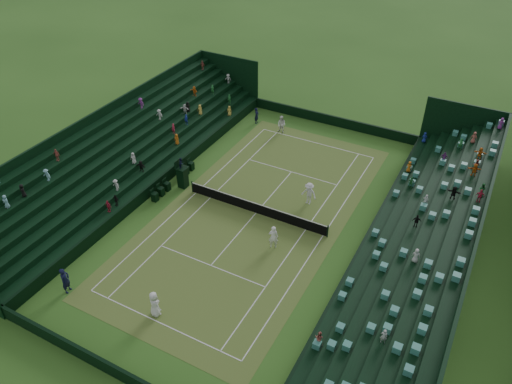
# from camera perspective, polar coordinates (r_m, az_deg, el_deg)

# --- Properties ---
(ground) EXTENTS (160.00, 160.00, 0.00)m
(ground) POSITION_cam_1_polar(r_m,az_deg,el_deg) (37.98, 0.00, -2.44)
(ground) COLOR #2E5C1D
(ground) RESTS_ON ground
(court_surface) EXTENTS (12.97, 26.77, 0.01)m
(court_surface) POSITION_cam_1_polar(r_m,az_deg,el_deg) (37.98, 0.00, -2.43)
(court_surface) COLOR #427C29
(court_surface) RESTS_ON ground
(perimeter_wall_north) EXTENTS (17.17, 0.20, 1.00)m
(perimeter_wall_north) POSITION_cam_1_polar(r_m,az_deg,el_deg) (50.03, 8.72, 8.09)
(perimeter_wall_north) COLOR black
(perimeter_wall_north) RESTS_ON ground
(perimeter_wall_south) EXTENTS (17.17, 0.20, 1.00)m
(perimeter_wall_south) POSITION_cam_1_polar(r_m,az_deg,el_deg) (28.98, -15.92, -19.06)
(perimeter_wall_south) COLOR black
(perimeter_wall_south) RESTS_ON ground
(perimeter_wall_east) EXTENTS (0.20, 31.77, 1.00)m
(perimeter_wall_east) POSITION_cam_1_polar(r_m,az_deg,el_deg) (35.39, 12.26, -5.80)
(perimeter_wall_east) COLOR black
(perimeter_wall_east) RESTS_ON ground
(perimeter_wall_west) EXTENTS (0.20, 31.77, 1.00)m
(perimeter_wall_west) POSITION_cam_1_polar(r_m,az_deg,el_deg) (41.59, -10.36, 1.59)
(perimeter_wall_west) COLOR black
(perimeter_wall_west) RESTS_ON ground
(north_grandstand) EXTENTS (6.60, 32.00, 4.90)m
(north_grandstand) POSITION_cam_1_polar(r_m,az_deg,el_deg) (34.30, 19.11, -6.52)
(north_grandstand) COLOR black
(north_grandstand) RESTS_ON ground
(south_grandstand) EXTENTS (6.60, 32.00, 4.90)m
(south_grandstand) POSITION_cam_1_polar(r_m,az_deg,el_deg) (43.45, -14.92, 4.18)
(south_grandstand) COLOR black
(south_grandstand) RESTS_ON ground
(tennis_net) EXTENTS (11.67, 0.10, 1.06)m
(tennis_net) POSITION_cam_1_polar(r_m,az_deg,el_deg) (37.65, 0.00, -1.81)
(tennis_net) COLOR black
(tennis_net) RESTS_ON ground
(umpire_chair) EXTENTS (0.87, 0.87, 2.74)m
(umpire_chair) POSITION_cam_1_polar(r_m,az_deg,el_deg) (40.57, -8.42, 1.99)
(umpire_chair) COLOR black
(umpire_chair) RESTS_ON ground
(courtside_chairs) EXTENTS (0.47, 5.45, 1.03)m
(courtside_chairs) POSITION_cam_1_polar(r_m,az_deg,el_deg) (41.36, -9.41, 1.31)
(courtside_chairs) COLOR black
(courtside_chairs) RESTS_ON ground
(player_near_west) EXTENTS (1.03, 0.82, 1.83)m
(player_near_west) POSITION_cam_1_polar(r_m,az_deg,el_deg) (30.84, -11.53, -12.44)
(player_near_west) COLOR white
(player_near_west) RESTS_ON ground
(player_near_east) EXTENTS (0.80, 0.69, 1.85)m
(player_near_east) POSITION_cam_1_polar(r_m,az_deg,el_deg) (34.51, 1.99, -5.15)
(player_near_east) COLOR white
(player_near_east) RESTS_ON ground
(player_far_west) EXTENTS (0.93, 0.77, 1.74)m
(player_far_west) POSITION_cam_1_polar(r_m,az_deg,el_deg) (48.02, 2.94, 7.72)
(player_far_west) COLOR white
(player_far_west) RESTS_ON ground
(player_far_east) EXTENTS (1.26, 0.78, 1.89)m
(player_far_east) POSITION_cam_1_polar(r_m,az_deg,el_deg) (38.62, 6.07, -0.17)
(player_far_east) COLOR white
(player_far_east) RESTS_ON ground
(line_judge_north) EXTENTS (0.47, 0.64, 1.63)m
(line_judge_north) POSITION_cam_1_polar(r_m,az_deg,el_deg) (49.69, 0.07, 8.73)
(line_judge_north) COLOR black
(line_judge_north) RESTS_ON ground
(line_judge_south) EXTENTS (0.59, 0.77, 1.88)m
(line_judge_south) POSITION_cam_1_polar(r_m,az_deg,el_deg) (33.66, -20.94, -9.42)
(line_judge_south) COLOR black
(line_judge_south) RESTS_ON ground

